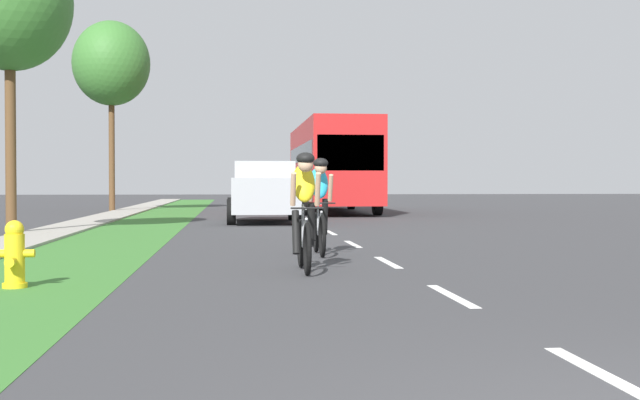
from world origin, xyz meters
TOP-DOWN VIEW (x-y plane):
  - ground_plane at (0.00, 20.00)m, footprint 120.00×120.00m
  - grass_verge at (-4.72, 20.00)m, footprint 2.29×70.00m
  - sidewalk_concrete at (-6.52, 20.00)m, footprint 1.30×70.00m
  - lane_markings_center at (0.00, 24.00)m, footprint 0.12×54.07m
  - fire_hydrant_yellow at (-4.72, 6.46)m, footprint 0.44×0.38m
  - cyclist_lead at (-1.34, 7.89)m, footprint 0.42×1.72m
  - cyclist_trailing at (-0.88, 10.47)m, footprint 0.42×1.72m
  - suv_silver at (-1.39, 21.89)m, footprint 2.15×4.70m
  - bus_red at (1.61, 30.58)m, footprint 2.78×11.60m
  - pickup_blue at (1.87, 49.25)m, footprint 2.22×5.10m
  - street_tree_near at (-7.32, 16.58)m, footprint 2.81×2.81m
  - street_tree_far at (-7.24, 32.06)m, footprint 3.13×3.13m

SIDE VIEW (x-z plane):
  - ground_plane at x=0.00m, z-range 0.00..0.00m
  - grass_verge at x=-4.72m, z-range 0.00..0.01m
  - lane_markings_center at x=0.00m, z-range 0.00..0.01m
  - sidewalk_concrete at x=-6.52m, z-range -0.05..0.06m
  - fire_hydrant_yellow at x=-4.72m, z-range -0.01..0.75m
  - cyclist_lead at x=-1.34m, z-range 0.02..1.60m
  - cyclist_trailing at x=-0.88m, z-range 0.02..1.60m
  - pickup_blue at x=1.87m, z-range 0.01..1.65m
  - suv_silver at x=-1.39m, z-range 0.05..1.84m
  - bus_red at x=1.61m, z-range 0.24..3.72m
  - street_tree_near at x=-7.32m, z-range 1.83..8.64m
  - street_tree_far at x=-7.24m, z-range 2.13..9.89m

